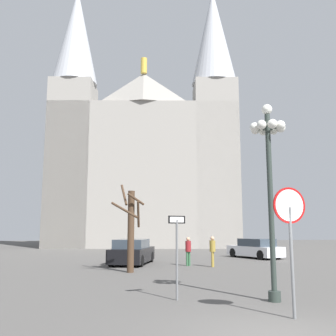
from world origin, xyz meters
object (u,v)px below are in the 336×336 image
at_px(stop_sign, 290,223).
at_px(pedestrian_standing, 212,248).
at_px(one_way_arrow_sign, 177,248).
at_px(bare_tree, 131,227).
at_px(cathedral, 145,158).
at_px(street_lamp, 269,166).
at_px(parked_car_near_black, 132,252).
at_px(parked_car_far_white, 255,249).
at_px(pedestrian_walking, 188,249).

relative_size(stop_sign, pedestrian_standing, 1.88).
height_order(stop_sign, pedestrian_standing, stop_sign).
distance_m(one_way_arrow_sign, bare_tree, 7.46).
xyz_separation_m(one_way_arrow_sign, pedestrian_standing, (3.08, 9.59, -0.53)).
bearing_deg(cathedral, stop_sign, -86.02).
bearing_deg(cathedral, street_lamp, -85.25).
xyz_separation_m(cathedral, one_way_arrow_sign, (-0.00, -33.15, -8.74)).
bearing_deg(parked_car_near_black, stop_sign, -74.88).
height_order(parked_car_near_black, parked_car_far_white, parked_car_near_black).
height_order(stop_sign, parked_car_far_white, stop_sign).
height_order(stop_sign, street_lamp, street_lamp).
distance_m(stop_sign, one_way_arrow_sign, 3.66).
height_order(one_way_arrow_sign, pedestrian_walking, one_way_arrow_sign).
relative_size(cathedral, street_lamp, 5.27).
bearing_deg(one_way_arrow_sign, parked_car_far_white, 64.49).
bearing_deg(parked_car_far_white, one_way_arrow_sign, -115.51).
xyz_separation_m(bare_tree, parked_car_near_black, (0.08, 4.30, -1.45)).
height_order(stop_sign, parked_car_near_black, stop_sign).
height_order(bare_tree, parked_car_far_white, bare_tree).
bearing_deg(bare_tree, pedestrian_standing, 27.03).
bearing_deg(street_lamp, bare_tree, 118.51).
bearing_deg(parked_car_near_black, parked_car_far_white, 24.13).
relative_size(cathedral, bare_tree, 7.35).
height_order(one_way_arrow_sign, street_lamp, street_lamp).
distance_m(one_way_arrow_sign, parked_car_far_white, 17.21).
relative_size(parked_car_near_black, parked_car_far_white, 1.04).
xyz_separation_m(pedestrian_walking, pedestrian_standing, (1.25, -0.72, 0.04)).
xyz_separation_m(one_way_arrow_sign, bare_tree, (-1.42, 7.30, 0.61)).
xyz_separation_m(parked_car_far_white, pedestrian_standing, (-4.32, -5.92, 0.35)).
height_order(one_way_arrow_sign, bare_tree, bare_tree).
bearing_deg(pedestrian_walking, parked_car_near_black, 157.93).
distance_m(bare_tree, parked_car_near_black, 4.54).
bearing_deg(street_lamp, one_way_arrow_sign, 170.37).
relative_size(stop_sign, parked_car_far_white, 0.68).
relative_size(stop_sign, pedestrian_walking, 1.94).
height_order(parked_car_far_white, pedestrian_walking, pedestrian_walking).
xyz_separation_m(parked_car_near_black, pedestrian_standing, (4.42, -2.00, 0.31)).
bearing_deg(parked_car_far_white, pedestrian_standing, -126.13).
relative_size(pedestrian_walking, pedestrian_standing, 0.97).
bearing_deg(stop_sign, cathedral, 93.98).
distance_m(stop_sign, pedestrian_standing, 12.25).
relative_size(one_way_arrow_sign, street_lamp, 0.42).
xyz_separation_m(cathedral, stop_sign, (2.49, -35.73, -8.04)).
bearing_deg(stop_sign, bare_tree, 111.61).
xyz_separation_m(stop_sign, pedestrian_standing, (0.59, 12.18, -1.22)).
distance_m(cathedral, pedestrian_walking, 24.73).
distance_m(one_way_arrow_sign, street_lamp, 3.75).
height_order(street_lamp, parked_car_far_white, street_lamp).
bearing_deg(cathedral, parked_car_near_black, -93.57).
distance_m(cathedral, pedestrian_standing, 25.50).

